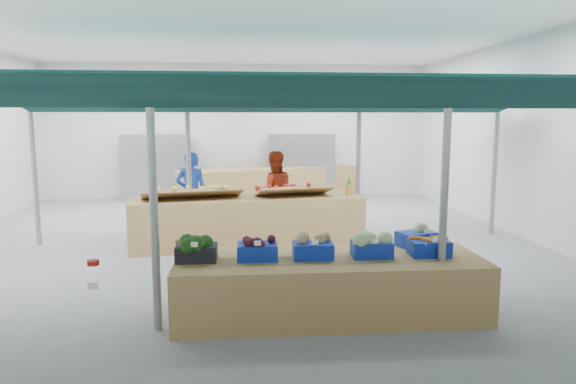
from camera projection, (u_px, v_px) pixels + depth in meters
name	position (u px, v px, depth m)	size (l,w,h in m)	color
floor	(239.00, 246.00, 10.21)	(13.00, 13.00, 0.00)	slate
hall	(237.00, 112.00, 11.25)	(13.00, 13.00, 13.00)	silver
pole_grid	(285.00, 162.00, 8.30)	(10.00, 4.60, 3.00)	gray
awnings	(285.00, 101.00, 8.16)	(9.50, 7.08, 0.30)	#0B2B2F
back_shelving_left	(156.00, 168.00, 15.73)	(2.00, 0.50, 2.00)	#B23F33
back_shelving_right	(301.00, 167.00, 16.17)	(2.00, 0.50, 2.00)	#B23F33
veg_counter	(329.00, 286.00, 6.58)	(3.89, 1.30, 0.76)	olive
fruit_counter	(248.00, 221.00, 10.18)	(4.52, 1.08, 0.97)	olive
far_counter	(269.00, 184.00, 15.81)	(5.59, 1.12, 1.01)	olive
crate_stack	(440.00, 291.00, 6.63)	(0.49, 0.34, 0.59)	#0D2694
vendor_left	(191.00, 193.00, 11.09)	(0.66, 0.43, 1.81)	#1A3EAD
vendor_right	(274.00, 192.00, 11.27)	(0.88, 0.68, 1.81)	maroon
crate_broccoli	(196.00, 248.00, 6.36)	(0.51, 0.41, 0.35)	black
crate_beets	(257.00, 249.00, 6.43)	(0.51, 0.41, 0.29)	#0D2694
crate_celeriac	(313.00, 247.00, 6.49)	(0.51, 0.41, 0.31)	#0D2694
crate_cabbage	(372.00, 245.00, 6.55)	(0.51, 0.41, 0.35)	#0D2694
crate_carrots	(429.00, 247.00, 6.62)	(0.51, 0.41, 0.29)	#0D2694
sparrow	(181.00, 244.00, 6.20)	(0.12, 0.09, 0.11)	brown
pole_ribbon	(93.00, 265.00, 5.06)	(0.12, 0.12, 0.28)	#AC120B
apple_heap_yellow	(193.00, 191.00, 9.78)	(2.00, 1.03, 0.27)	#997247
apple_heap_red	(295.00, 188.00, 10.16)	(1.60, 0.96, 0.27)	#997247
pineapple	(349.00, 186.00, 10.37)	(0.14, 0.14, 0.39)	#8C6019
crate_extra	(417.00, 236.00, 7.09)	(0.58, 0.48, 0.32)	#0D2694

